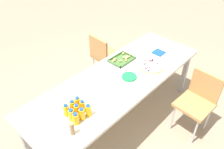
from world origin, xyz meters
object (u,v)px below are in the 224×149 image
(party_table, at_px, (119,82))
(chair_near_right, at_px, (198,99))
(juice_bottle_0, at_px, (76,119))
(chair_far_right, at_px, (104,54))
(napkin_stack, at_px, (159,53))
(juice_bottle_4, at_px, (77,110))
(snack_tray, at_px, (122,59))
(juice_bottle_6, at_px, (66,110))
(juice_bottle_5, at_px, (83,106))
(juice_bottle_7, at_px, (73,106))
(plate_stack, at_px, (129,77))
(juice_bottle_1, at_px, (82,114))
(fruit_pizza, at_px, (151,66))
(juice_bottle_3, at_px, (71,115))
(cardboard_tube, at_px, (72,129))
(juice_bottle_8, at_px, (78,103))
(juice_bottle_2, at_px, (88,110))

(party_table, relative_size, chair_near_right, 2.96)
(party_table, relative_size, juice_bottle_0, 18.06)
(chair_far_right, relative_size, napkin_stack, 5.53)
(juice_bottle_4, distance_m, snack_tray, 1.09)
(juice_bottle_6, bearing_deg, juice_bottle_5, -28.53)
(snack_tray, bearing_deg, napkin_stack, -28.43)
(juice_bottle_7, distance_m, plate_stack, 0.82)
(juice_bottle_1, xyz_separation_m, plate_stack, (0.81, 0.08, -0.05))
(fruit_pizza, bearing_deg, juice_bottle_3, 177.88)
(juice_bottle_3, bearing_deg, juice_bottle_4, 1.57)
(juice_bottle_0, bearing_deg, juice_bottle_5, 26.02)
(juice_bottle_1, height_order, juice_bottle_4, juice_bottle_4)
(juice_bottle_5, relative_size, plate_stack, 0.80)
(cardboard_tube, bearing_deg, napkin_stack, 6.63)
(chair_near_right, distance_m, juice_bottle_3, 1.59)
(plate_stack, bearing_deg, napkin_stack, 4.07)
(chair_near_right, distance_m, juice_bottle_5, 1.47)
(juice_bottle_6, bearing_deg, cardboard_tube, -116.16)
(party_table, bearing_deg, juice_bottle_6, -178.76)
(chair_far_right, distance_m, juice_bottle_7, 1.53)
(party_table, distance_m, juice_bottle_1, 0.75)
(snack_tray, bearing_deg, juice_bottle_3, -164.00)
(juice_bottle_8, bearing_deg, juice_bottle_7, -174.52)
(plate_stack, distance_m, cardboard_tube, 1.00)
(juice_bottle_1, bearing_deg, cardboard_tube, -158.19)
(cardboard_tube, bearing_deg, fruit_pizza, 3.94)
(juice_bottle_6, bearing_deg, juice_bottle_7, -4.84)
(fruit_pizza, xyz_separation_m, plate_stack, (-0.37, 0.05, -0.00))
(juice_bottle_7, relative_size, juice_bottle_8, 1.06)
(juice_bottle_0, bearing_deg, chair_near_right, -24.08)
(chair_far_right, height_order, juice_bottle_6, juice_bottle_6)
(juice_bottle_8, bearing_deg, chair_near_right, -31.93)
(chair_far_right, bearing_deg, juice_bottle_6, -56.93)
(chair_far_right, height_order, chair_near_right, same)
(juice_bottle_5, relative_size, fruit_pizza, 0.42)
(juice_bottle_1, relative_size, juice_bottle_4, 0.97)
(juice_bottle_6, xyz_separation_m, juice_bottle_8, (0.15, 0.00, -0.00))
(juice_bottle_4, bearing_deg, juice_bottle_6, 130.40)
(juice_bottle_0, relative_size, juice_bottle_7, 0.93)
(juice_bottle_1, relative_size, juice_bottle_6, 1.00)
(juice_bottle_0, xyz_separation_m, juice_bottle_7, (0.08, 0.14, 0.01))
(fruit_pizza, xyz_separation_m, snack_tray, (-0.14, 0.37, 0.00))
(juice_bottle_0, height_order, juice_bottle_8, juice_bottle_8)
(chair_near_right, relative_size, juice_bottle_1, 5.86)
(chair_far_right, xyz_separation_m, juice_bottle_0, (-1.34, -0.95, 0.32))
(juice_bottle_0, height_order, fruit_pizza, juice_bottle_0)
(party_table, bearing_deg, snack_tray, 34.80)
(juice_bottle_2, distance_m, juice_bottle_8, 0.16)
(juice_bottle_7, bearing_deg, party_table, 1.86)
(juice_bottle_2, bearing_deg, fruit_pizza, 1.66)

